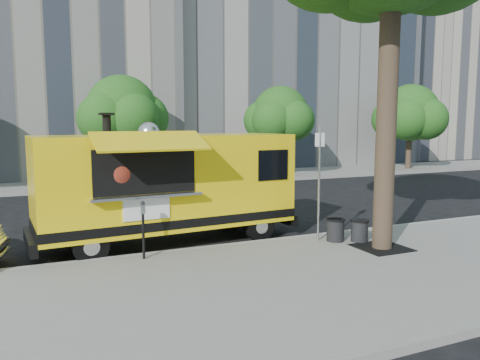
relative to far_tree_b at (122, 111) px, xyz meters
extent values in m
plane|color=black|center=(1.00, -12.70, -3.83)|extent=(120.00, 120.00, 0.00)
cube|color=gray|center=(1.00, -16.70, -3.76)|extent=(60.00, 6.00, 0.15)
cube|color=#999993|center=(1.00, -13.63, -3.76)|extent=(60.00, 0.14, 0.16)
cube|color=gray|center=(1.00, 0.80, -3.76)|extent=(60.00, 5.00, 0.15)
cube|color=gray|center=(13.00, 10.30, 6.17)|extent=(20.00, 14.00, 20.00)
cube|color=#B6AC98|center=(31.00, 11.30, 4.17)|extent=(16.00, 12.00, 16.00)
cylinder|color=#33261C|center=(3.60, -15.50, -0.43)|extent=(0.48, 0.48, 6.50)
cube|color=black|center=(3.60, -15.50, -3.68)|extent=(1.20, 1.20, 0.02)
cylinder|color=#33261C|center=(0.00, 0.00, -2.38)|extent=(0.36, 0.36, 2.60)
sphere|color=#1B4612|center=(0.00, 0.00, 0.02)|extent=(3.60, 3.60, 3.60)
cylinder|color=#33261C|center=(9.00, -0.30, -2.38)|extent=(0.36, 0.36, 2.60)
sphere|color=#1B4612|center=(9.00, -0.30, -0.09)|extent=(3.24, 3.24, 3.24)
cylinder|color=#33261C|center=(19.00, -0.10, -2.38)|extent=(0.36, 0.36, 2.60)
sphere|color=#1B4612|center=(19.00, -0.10, 0.07)|extent=(3.78, 3.78, 3.78)
cylinder|color=silver|center=(2.55, -14.25, -2.18)|extent=(0.06, 0.06, 3.00)
cube|color=white|center=(2.55, -14.25, -1.03)|extent=(0.28, 0.02, 0.35)
cylinder|color=black|center=(-2.00, -14.05, -3.16)|extent=(0.06, 0.06, 1.05)
cube|color=silver|center=(-2.00, -14.05, -2.53)|extent=(0.10, 0.08, 0.22)
sphere|color=black|center=(-2.00, -14.05, -2.40)|extent=(0.11, 0.11, 0.11)
cube|color=yellow|center=(-0.97, -12.34, -2.12)|extent=(6.81, 2.76, 2.40)
cube|color=black|center=(-0.97, -12.34, -3.10)|extent=(6.83, 2.78, 0.23)
cube|color=black|center=(2.42, -12.08, -3.37)|extent=(0.34, 2.15, 0.31)
cube|color=black|center=(-4.37, -12.60, -3.37)|extent=(0.34, 2.15, 0.31)
cube|color=black|center=(2.36, -12.08, -1.73)|extent=(0.19, 1.80, 0.97)
cylinder|color=black|center=(1.40, -13.10, -3.42)|extent=(0.84, 0.35, 0.82)
cylinder|color=black|center=(1.25, -11.22, -3.42)|extent=(0.84, 0.35, 0.82)
cylinder|color=black|center=(-3.09, -13.45, -3.42)|extent=(0.84, 0.35, 0.82)
cylinder|color=black|center=(-3.24, -11.57, -3.42)|extent=(0.84, 0.35, 0.82)
cube|color=black|center=(-1.81, -13.47, -1.73)|extent=(2.46, 0.37, 1.07)
cube|color=silver|center=(-1.80, -13.63, -2.31)|extent=(2.68, 0.55, 0.06)
cube|color=yellow|center=(-1.77, -14.01, -1.01)|extent=(2.62, 1.16, 0.43)
cube|color=white|center=(-1.80, -13.55, -2.63)|extent=(1.13, 0.13, 0.51)
cylinder|color=black|center=(-2.50, -12.46, -0.66)|extent=(0.20, 0.20, 0.56)
sphere|color=silver|center=(-1.40, -12.17, -0.87)|extent=(0.57, 0.57, 0.57)
sphere|color=maroon|center=(-2.39, -13.23, -1.78)|extent=(0.86, 0.86, 0.86)
cylinder|color=#FF590C|center=(-2.37, -13.46, -1.91)|extent=(0.36, 0.15, 0.35)
cylinder|color=black|center=(3.50, -14.75, -3.40)|extent=(0.44, 0.44, 0.57)
cylinder|color=black|center=(3.50, -14.75, -3.13)|extent=(0.48, 0.48, 0.04)
cylinder|color=black|center=(2.95, -14.46, -3.39)|extent=(0.45, 0.45, 0.59)
cylinder|color=black|center=(2.95, -14.46, -3.11)|extent=(0.49, 0.49, 0.04)
camera|label=1|loc=(-4.17, -24.42, -0.60)|focal=35.00mm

